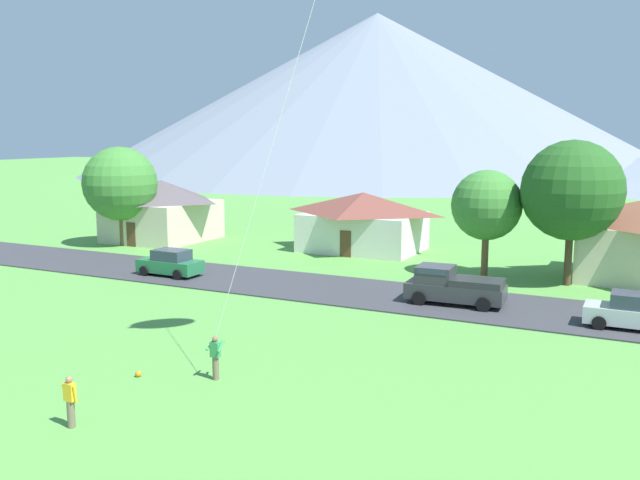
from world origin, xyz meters
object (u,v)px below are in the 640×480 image
object	(u,v)px
house_right_center	(363,220)
tree_left_of_center	(120,184)
soccer_ball	(138,374)
tree_center	(487,205)
house_left_center	(162,209)
parked_car_green_mid_west	(170,263)
parked_car_silver_west_end	(633,312)
tree_near_left	(572,191)
pickup_truck_charcoal_west_side	(453,286)
watcher_person	(70,401)

from	to	relation	value
house_right_center	tree_left_of_center	distance (m)	20.06
soccer_ball	tree_center	bearing A→B (deg)	72.71
tree_left_of_center	tree_center	bearing A→B (deg)	1.52
house_left_center	parked_car_green_mid_west	world-z (taller)	house_left_center
parked_car_silver_west_end	tree_center	bearing A→B (deg)	134.82
house_left_center	tree_left_of_center	world-z (taller)	tree_left_of_center
tree_near_left	pickup_truck_charcoal_west_side	bearing A→B (deg)	-122.10
parked_car_silver_west_end	house_left_center	bearing A→B (deg)	162.11
house_left_center	watcher_person	world-z (taller)	house_left_center
parked_car_green_mid_west	watcher_person	xyz separation A→B (m)	(11.87, -19.74, 0.01)
tree_near_left	soccer_ball	xyz separation A→B (m)	(-12.64, -23.96, -5.66)
watcher_person	parked_car_green_mid_west	bearing A→B (deg)	121.01
house_left_center	tree_near_left	size ratio (longest dim) A/B	0.98
house_right_center	pickup_truck_charcoal_west_side	size ratio (longest dim) A/B	1.79
house_left_center	tree_near_left	distance (m)	34.03
parked_car_green_mid_west	pickup_truck_charcoal_west_side	size ratio (longest dim) A/B	0.80
house_left_center	soccer_ball	size ratio (longest dim) A/B	35.85
house_left_center	tree_left_of_center	bearing A→B (deg)	-105.08
pickup_truck_charcoal_west_side	soccer_ball	world-z (taller)	pickup_truck_charcoal_west_side
tree_near_left	parked_car_silver_west_end	bearing A→B (deg)	-66.02
house_right_center	parked_car_silver_west_end	distance (m)	24.95
tree_center	soccer_ball	xyz separation A→B (m)	(-7.54, -24.23, -4.51)
parked_car_silver_west_end	soccer_ball	world-z (taller)	parked_car_silver_west_end
soccer_ball	pickup_truck_charcoal_west_side	bearing A→B (deg)	64.42
tree_center	pickup_truck_charcoal_west_side	xyz separation A→B (m)	(0.15, -8.16, -3.57)
watcher_person	house_left_center	bearing A→B (deg)	125.05
house_left_center	house_right_center	world-z (taller)	house_left_center
parked_car_silver_west_end	soccer_ball	distance (m)	22.46
house_right_center	pickup_truck_charcoal_west_side	bearing A→B (deg)	-51.63
house_right_center	parked_car_green_mid_west	bearing A→B (deg)	-116.27
tree_left_of_center	pickup_truck_charcoal_west_side	size ratio (longest dim) A/B	1.54
house_right_center	watcher_person	distance (m)	34.85
tree_left_of_center	soccer_ball	bearing A→B (deg)	-46.66
tree_center	pickup_truck_charcoal_west_side	bearing A→B (deg)	-88.93
tree_left_of_center	soccer_ball	xyz separation A→B (m)	(22.12, -23.45, -4.99)
tree_near_left	tree_left_of_center	size ratio (longest dim) A/B	1.08
parked_car_silver_west_end	tree_left_of_center	bearing A→B (deg)	167.92
parked_car_silver_west_end	soccer_ball	size ratio (longest dim) A/B	17.54
soccer_ball	watcher_person	bearing A→B (deg)	-75.03
parked_car_green_mid_west	pickup_truck_charcoal_west_side	world-z (taller)	pickup_truck_charcoal_west_side
house_right_center	soccer_ball	distance (m)	30.36
parked_car_green_mid_west	tree_center	bearing A→B (deg)	26.08
tree_left_of_center	parked_car_silver_west_end	world-z (taller)	tree_left_of_center
pickup_truck_charcoal_west_side	watcher_person	size ratio (longest dim) A/B	3.16
tree_near_left	watcher_person	xyz separation A→B (m)	(-11.46, -28.39, -4.90)
watcher_person	soccer_ball	world-z (taller)	watcher_person
parked_car_silver_west_end	soccer_ball	bearing A→B (deg)	-137.50
house_right_center	parked_car_silver_west_end	size ratio (longest dim) A/B	2.25
watcher_person	soccer_ball	distance (m)	4.65
house_right_center	tree_near_left	xyz separation A→B (m)	(16.04, -6.12, 3.39)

